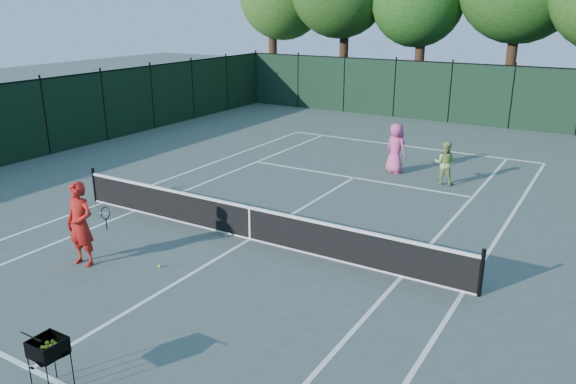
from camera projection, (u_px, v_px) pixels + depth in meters
The scene contains 16 objects.
ground at pixel (250, 239), 14.54m from camera, with size 90.00×90.00×0.00m, color #44534A.
sideline_doubles_left at pixel (103, 203), 17.23m from camera, with size 0.10×23.77×0.01m, color white.
sideline_doubles_right at pixel (463, 292), 11.85m from camera, with size 0.10×23.77×0.01m, color white.
sideline_singles_left at pixel (136, 211), 16.55m from camera, with size 0.10×23.77×0.01m, color white.
sideline_singles_right at pixel (402, 277), 12.52m from camera, with size 0.10×23.77×0.01m, color white.
baseline_far at pixel (407, 146), 24.20m from camera, with size 10.97×0.10×0.01m, color white.
service_line_near at pixel (31, 369), 9.34m from camera, with size 8.23×0.10×0.01m, color white.
service_line_far at pixel (354, 178), 19.74m from camera, with size 8.23×0.10×0.01m, color white.
center_service_line at pixel (250, 239), 14.54m from camera, with size 0.10×12.80×0.01m, color white.
tennis_net at pixel (250, 222), 14.39m from camera, with size 11.69×0.09×1.06m.
fence_far at pixel (450, 93), 28.70m from camera, with size 24.00×0.05×3.00m, color black.
coach at pixel (80, 224), 12.84m from camera, with size 0.95×0.72×2.00m.
player_pink at pixel (396, 148), 20.10m from camera, with size 1.04×0.89×1.80m.
player_green at pixel (445, 163), 18.82m from camera, with size 0.80×0.67×1.48m.
ball_hopper at pixel (48, 348), 8.60m from camera, with size 0.55×0.55×0.91m.
loose_ball_midcourt at pixel (160, 266), 12.96m from camera, with size 0.07×0.07×0.07m, color yellow.
Camera 1 is at (7.77, -10.98, 5.74)m, focal length 35.00 mm.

